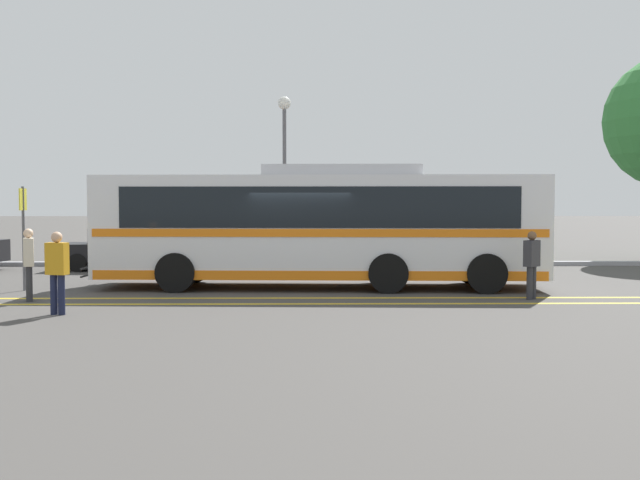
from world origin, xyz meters
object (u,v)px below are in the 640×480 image
(parked_car_2, at_px, (273,248))
(pedestrian_0, at_px, (57,268))
(street_lamp, at_px, (284,146))
(transit_bus, at_px, (320,224))
(bus_stop_sign, at_px, (23,225))
(pedestrian_1, at_px, (532,261))
(parked_car_3, at_px, (456,249))
(parked_car_1, at_px, (123,249))
(pedestrian_2, at_px, (29,260))

(parked_car_2, xyz_separation_m, pedestrian_0, (-3.84, -10.04, 0.20))
(parked_car_2, bearing_deg, street_lamp, 169.48)
(transit_bus, distance_m, bus_stop_sign, 7.63)
(transit_bus, height_order, street_lamp, street_lamp)
(transit_bus, distance_m, pedestrian_1, 5.54)
(parked_car_2, height_order, pedestrian_1, pedestrian_1)
(parked_car_3, bearing_deg, street_lamp, -118.11)
(parked_car_1, distance_m, pedestrian_0, 10.26)
(parked_car_1, relative_size, pedestrian_1, 2.62)
(parked_car_1, height_order, pedestrian_0, pedestrian_0)
(parked_car_3, height_order, pedestrian_1, pedestrian_1)
(parked_car_1, xyz_separation_m, pedestrian_2, (-0.10, -8.10, 0.23))
(parked_car_1, bearing_deg, pedestrian_1, 55.87)
(parked_car_1, xyz_separation_m, street_lamp, (5.37, 2.44, 3.64))
(pedestrian_0, bearing_deg, street_lamp, 85.24)
(street_lamp, bearing_deg, pedestrian_2, -117.45)
(bus_stop_sign, bearing_deg, pedestrian_2, -153.83)
(pedestrian_2, xyz_separation_m, bus_stop_sign, (-0.92, 2.12, 0.73))
(parked_car_3, height_order, pedestrian_2, pedestrian_2)
(parked_car_2, xyz_separation_m, street_lamp, (0.29, 2.58, 3.60))
(transit_bus, relative_size, pedestrian_1, 7.56)
(pedestrian_0, distance_m, pedestrian_2, 2.48)
(parked_car_1, height_order, pedestrian_1, pedestrian_1)
(transit_bus, bearing_deg, pedestrian_0, 134.43)
(transit_bus, xyz_separation_m, parked_car_2, (-1.51, 5.28, -0.93))
(pedestrian_1, bearing_deg, transit_bus, -71.85)
(parked_car_2, xyz_separation_m, pedestrian_1, (6.39, -7.77, 0.14))
(parked_car_1, distance_m, parked_car_2, 5.08)
(transit_bus, height_order, bus_stop_sign, transit_bus)
(pedestrian_1, bearing_deg, pedestrian_0, -32.30)
(transit_bus, relative_size, parked_car_3, 2.59)
(bus_stop_sign, bearing_deg, pedestrian_1, -96.02)
(pedestrian_1, relative_size, street_lamp, 0.26)
(parked_car_3, distance_m, pedestrian_1, 7.56)
(parked_car_3, distance_m, pedestrian_0, 13.98)
(pedestrian_1, height_order, street_lamp, street_lamp)
(parked_car_2, bearing_deg, parked_car_1, -95.67)
(pedestrian_2, bearing_deg, bus_stop_sign, 4.30)
(parked_car_1, bearing_deg, street_lamp, 114.88)
(parked_car_3, relative_size, pedestrian_2, 2.78)
(pedestrian_0, xyz_separation_m, bus_stop_sign, (-2.26, 4.20, 0.73))
(parked_car_3, xyz_separation_m, pedestrian_2, (-11.28, -7.75, 0.22))
(pedestrian_2, xyz_separation_m, street_lamp, (5.48, 10.54, 3.41))
(parked_car_2, height_order, pedestrian_2, pedestrian_2)
(bus_stop_sign, bearing_deg, parked_car_3, -62.48)
(pedestrian_2, bearing_deg, parked_car_1, -19.88)
(parked_car_1, bearing_deg, transit_bus, 51.02)
(pedestrian_0, bearing_deg, parked_car_1, 110.31)
(parked_car_2, relative_size, pedestrian_0, 2.48)
(parked_car_3, bearing_deg, parked_car_1, -94.21)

